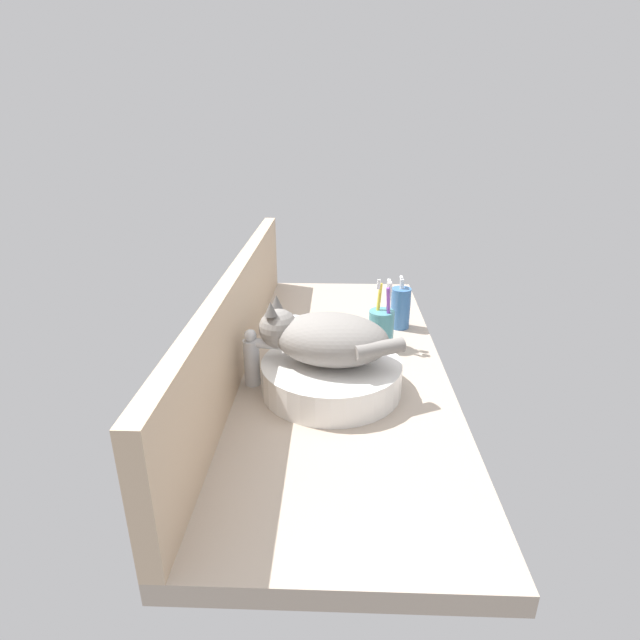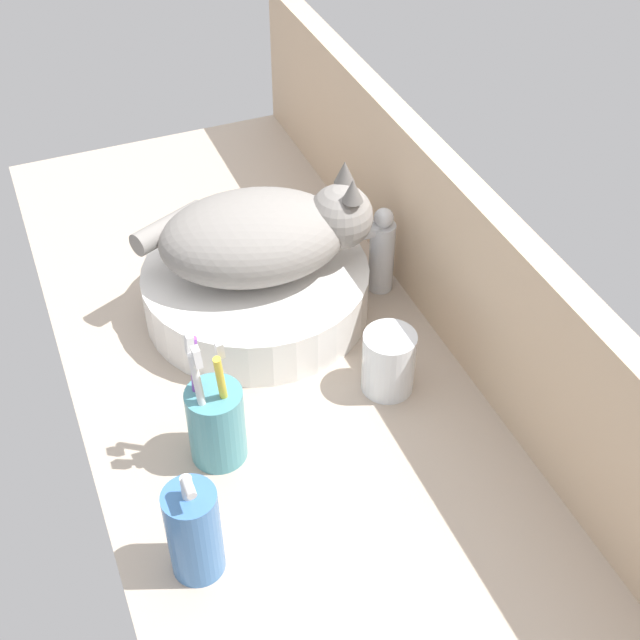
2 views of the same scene
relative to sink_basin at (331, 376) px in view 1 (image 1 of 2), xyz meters
The scene contains 8 objects.
ground_plane 14.19cm from the sink_basin, ahead, with size 129.48×52.33×4.00cm, color #B2A08E.
backsplash_panel 27.71cm from the sink_basin, 60.47° to the left, with size 129.48×3.60×24.16cm, color #CCAD8C.
sink_basin is the anchor object (origin of this frame).
cat 9.38cm from the sink_basin, 83.62° to the left, with size 20.95×31.61×14.00cm.
faucet 17.53cm from the sink_basin, 83.35° to the left, with size 4.05×11.86×13.60cm.
soap_dispenser 42.00cm from the sink_basin, 27.66° to the right, with size 5.66×5.66×15.19cm.
toothbrush_cup 26.65cm from the sink_basin, 29.03° to the right, with size 6.68×6.68×18.71cm.
water_glass 23.16cm from the sink_basin, 26.82° to the left, with size 6.75×6.75×8.67cm.
Camera 1 is at (-111.59, 0.53, 57.16)cm, focal length 28.00 mm.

